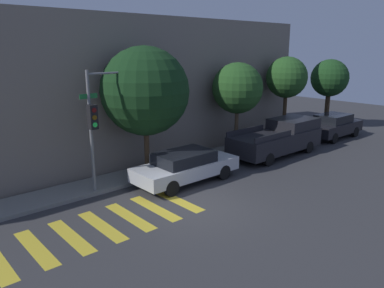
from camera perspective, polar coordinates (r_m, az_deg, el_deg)
name	(u,v)px	position (r m, az deg, el deg)	size (l,w,h in m)	color
ground_plane	(192,207)	(13.50, 0.06, -9.57)	(60.00, 60.00, 0.00)	#333335
sidewalk	(131,177)	(16.52, -9.32, -4.92)	(26.00, 1.71, 0.14)	slate
building_row	(81,90)	(19.46, -16.50, 7.93)	(26.00, 6.00, 6.96)	slate
crosswalk	(102,226)	(12.50, -13.56, -12.05)	(6.64, 2.60, 0.00)	gold
traffic_light_pole	(100,111)	(14.38, -13.90, 4.96)	(2.00, 0.56, 4.73)	slate
sedan_near_corner	(186,166)	(15.63, -0.98, -3.36)	(4.61, 1.82, 1.34)	#B7BABF
pickup_truck	(279,138)	(20.21, 13.11, 0.96)	(5.60, 2.03, 1.79)	black
sedan_middle	(334,126)	(25.00, 20.76, 2.64)	(4.26, 1.76, 1.50)	black
tree_near_corner	(145,91)	(16.07, -7.17, 7.99)	(3.77, 3.77, 5.61)	#4C3823
tree_midblock	(238,88)	(19.94, 6.96, 8.42)	(2.67, 2.67, 4.78)	brown
tree_far_end	(287,78)	(23.32, 14.23, 9.76)	(2.44, 2.44, 5.01)	#42301E
tree_behind_truck	(330,78)	(27.62, 20.24, 9.35)	(2.53, 2.53, 4.76)	#42301E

